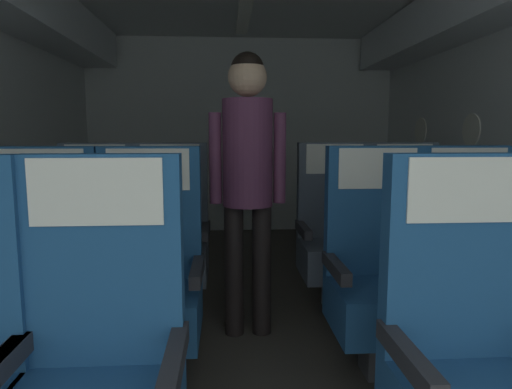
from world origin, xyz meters
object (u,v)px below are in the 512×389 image
seat_b_left_aisle (149,282)px  seat_c_left_window (95,241)px  seat_c_left_aisle (171,240)px  seat_c_right_window (336,238)px  seat_a_left_aisle (96,376)px  seat_b_right_window (380,278)px  seat_c_right_aisle (406,236)px  seat_a_right_window (474,368)px  seat_b_right_aisle (471,275)px  flight_attendant (248,165)px  seat_b_left_window (42,284)px

seat_b_left_aisle → seat_c_left_window: same height
seat_c_left_aisle → seat_c_right_window: bearing=-0.5°
seat_c_left_window → seat_a_left_aisle: bearing=-74.4°
seat_a_left_aisle → seat_b_left_aisle: size_ratio=1.00×
seat_b_right_window → seat_c_right_aisle: (0.48, 0.87, 0.00)m
seat_c_right_aisle → seat_a_left_aisle: bearing=-133.4°
seat_c_left_window → seat_c_right_aisle: size_ratio=1.00×
seat_c_left_window → seat_a_right_window: bearing=-47.3°
seat_a_left_aisle → seat_b_right_window: same height
seat_c_right_window → seat_a_left_aisle: bearing=-123.5°
seat_b_right_aisle → seat_c_right_window: 0.97m
seat_b_right_aisle → flight_attendant: flight_attendant is taller
seat_a_left_aisle → seat_c_left_aisle: bearing=89.6°
seat_a_left_aisle → seat_b_left_aisle: same height
seat_a_right_window → seat_b_left_window: 1.83m
seat_b_left_aisle → seat_c_left_window: size_ratio=1.00×
seat_b_right_aisle → flight_attendant: (-1.09, 0.43, 0.52)m
seat_a_left_aisle → seat_a_right_window: size_ratio=1.00×
seat_c_right_window → seat_b_left_window: bearing=-152.3°
seat_b_right_window → seat_b_right_aisle: bearing=1.1°
seat_b_right_aisle → seat_c_right_aisle: 0.86m
seat_b_left_window → seat_b_left_aisle: 0.50m
seat_a_left_aisle → seat_c_right_window: same height
flight_attendant → seat_a_right_window: bearing=133.6°
seat_c_right_window → flight_attendant: (-0.62, -0.41, 0.52)m
seat_b_left_aisle → seat_c_right_window: size_ratio=1.00×
seat_a_left_aisle → seat_b_right_aisle: 1.80m
seat_a_right_window → seat_c_left_window: size_ratio=1.00×
seat_b_left_window → flight_attendant: size_ratio=0.69×
seat_b_left_aisle → seat_c_left_window: (-0.49, 0.86, 0.00)m
seat_c_left_window → seat_c_left_aisle: (0.49, -0.00, 0.00)m
seat_b_left_aisle → flight_attendant: bearing=41.6°
seat_a_right_window → seat_c_left_window: same height
seat_c_right_window → flight_attendant: size_ratio=0.69×
seat_a_right_window → flight_attendant: (-0.62, 1.30, 0.52)m
seat_b_right_aisle → seat_b_right_window: (-0.47, -0.01, 0.00)m
seat_b_right_aisle → flight_attendant: bearing=158.5°
seat_a_right_window → seat_c_right_aisle: same height
seat_b_right_aisle → seat_c_left_aisle: (-1.58, 0.85, 0.00)m
seat_c_left_aisle → seat_c_right_window: (1.11, -0.01, 0.00)m
seat_c_left_aisle → seat_b_left_aisle: bearing=-90.0°
seat_a_right_window → seat_c_left_aisle: 2.05m
seat_a_left_aisle → seat_b_left_aisle: 0.84m
seat_c_right_window → seat_a_right_window: bearing=-89.9°
seat_a_right_window → seat_c_left_aisle: same height
seat_b_left_window → seat_c_left_aisle: size_ratio=1.00×
seat_a_right_window → seat_c_left_aisle: bearing=122.7°
seat_b_left_window → seat_b_right_aisle: 2.08m
seat_a_right_window → seat_b_left_aisle: same height
seat_a_left_aisle → flight_attendant: bearing=68.5°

